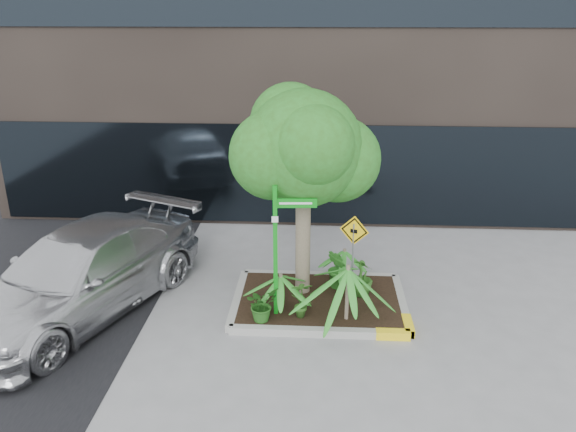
# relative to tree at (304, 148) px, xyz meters

# --- Properties ---
(ground) EXTENTS (80.00, 80.00, 0.00)m
(ground) POSITION_rel_tree_xyz_m (0.14, -0.61, -3.05)
(ground) COLOR gray
(ground) RESTS_ON ground
(planter) EXTENTS (3.35, 2.36, 0.15)m
(planter) POSITION_rel_tree_xyz_m (0.37, -0.34, -2.95)
(planter) COLOR #9E9E99
(planter) RESTS_ON ground
(tree) EXTENTS (2.79, 2.47, 4.18)m
(tree) POSITION_rel_tree_xyz_m (0.00, 0.00, 0.00)
(tree) COLOR gray
(tree) RESTS_ON ground
(palm_front) EXTENTS (1.21, 1.21, 1.34)m
(palm_front) POSITION_rel_tree_xyz_m (0.83, -1.04, -1.90)
(palm_front) COLOR gray
(palm_front) RESTS_ON ground
(palm_left) EXTENTS (0.80, 0.80, 0.89)m
(palm_left) POSITION_rel_tree_xyz_m (-0.38, -0.73, -2.24)
(palm_left) COLOR gray
(palm_left) RESTS_ON ground
(palm_back) EXTENTS (0.78, 0.78, 0.87)m
(palm_back) POSITION_rel_tree_xyz_m (0.84, 0.50, -2.25)
(palm_back) COLOR gray
(palm_back) RESTS_ON ground
(parked_car) EXTENTS (4.15, 5.83, 1.57)m
(parked_car) POSITION_rel_tree_xyz_m (-4.14, -0.75, -2.27)
(parked_car) COLOR #BBBCC1
(parked_car) RESTS_ON ground
(shrub_a) EXTENTS (0.80, 0.80, 0.63)m
(shrub_a) POSITION_rel_tree_xyz_m (-0.70, -1.16, -2.59)
(shrub_a) COLOR #1E5117
(shrub_a) RESTS_ON planter
(shrub_b) EXTENTS (0.61, 0.61, 0.77)m
(shrub_b) POSITION_rel_tree_xyz_m (1.16, -0.11, -2.52)
(shrub_b) COLOR #27591A
(shrub_b) RESTS_ON planter
(shrub_c) EXTENTS (0.44, 0.44, 0.74)m
(shrub_c) POSITION_rel_tree_xyz_m (0.01, -1.01, -2.53)
(shrub_c) COLOR #2C5E1D
(shrub_c) RESTS_ON planter
(shrub_d) EXTENTS (0.57, 0.57, 0.86)m
(shrub_d) POSITION_rel_tree_xyz_m (0.70, 0.12, -2.47)
(shrub_d) COLOR #25671D
(shrub_d) RESTS_ON planter
(street_sign_post) EXTENTS (0.78, 0.77, 2.64)m
(street_sign_post) POSITION_rel_tree_xyz_m (-0.41, -0.86, -1.42)
(street_sign_post) COLOR #0D9317
(street_sign_post) RESTS_ON ground
(cattle_sign) EXTENTS (0.52, 0.23, 1.81)m
(cattle_sign) POSITION_rel_tree_xyz_m (0.94, -0.54, -1.68)
(cattle_sign) COLOR slate
(cattle_sign) RESTS_ON ground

